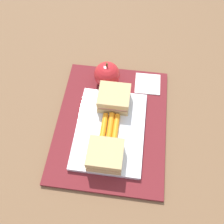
# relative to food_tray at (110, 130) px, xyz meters

# --- Properties ---
(ground_plane) EXTENTS (2.40, 2.40, 0.00)m
(ground_plane) POSITION_rel_food_tray_xyz_m (0.03, 0.00, -0.02)
(ground_plane) COLOR brown
(lunchbag_mat) EXTENTS (0.36, 0.28, 0.01)m
(lunchbag_mat) POSITION_rel_food_tray_xyz_m (0.03, 0.00, -0.01)
(lunchbag_mat) COLOR maroon
(lunchbag_mat) RESTS_ON ground_plane
(food_tray) EXTENTS (0.23, 0.17, 0.01)m
(food_tray) POSITION_rel_food_tray_xyz_m (0.00, 0.00, 0.00)
(food_tray) COLOR white
(food_tray) RESTS_ON lunchbag_mat
(sandwich_half_left) EXTENTS (0.07, 0.08, 0.04)m
(sandwich_half_left) POSITION_rel_food_tray_xyz_m (-0.08, 0.00, 0.03)
(sandwich_half_left) COLOR tan
(sandwich_half_left) RESTS_ON food_tray
(sandwich_half_right) EXTENTS (0.07, 0.08, 0.04)m
(sandwich_half_right) POSITION_rel_food_tray_xyz_m (0.08, 0.00, 0.03)
(sandwich_half_right) COLOR tan
(sandwich_half_right) RESTS_ON food_tray
(carrot_sticks_bundle) EXTENTS (0.08, 0.04, 0.02)m
(carrot_sticks_bundle) POSITION_rel_food_tray_xyz_m (0.00, 0.00, 0.01)
(carrot_sticks_bundle) COLOR orange
(carrot_sticks_bundle) RESTS_ON food_tray
(apple) EXTENTS (0.07, 0.07, 0.08)m
(apple) POSITION_rel_food_tray_xyz_m (0.15, 0.03, 0.03)
(apple) COLOR red
(apple) RESTS_ON lunchbag_mat
(paper_napkin) EXTENTS (0.07, 0.07, 0.00)m
(paper_napkin) POSITION_rel_food_tray_xyz_m (0.16, -0.09, -0.00)
(paper_napkin) COLOR white
(paper_napkin) RESTS_ON lunchbag_mat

